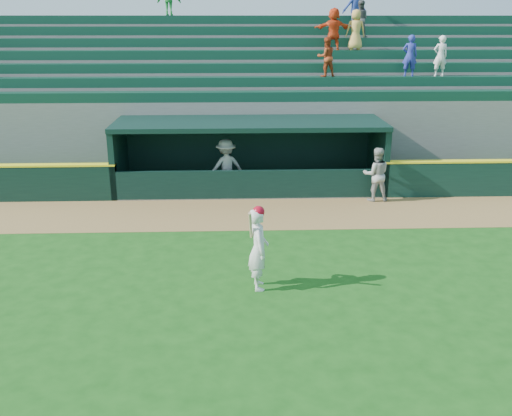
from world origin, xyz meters
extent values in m
plane|color=#164A12|center=(0.00, 0.00, 0.00)|extent=(120.00, 120.00, 0.00)
cube|color=olive|center=(0.00, 4.90, 0.01)|extent=(40.00, 3.00, 0.01)
imported|color=#A0A09B|center=(4.19, 6.15, 0.91)|extent=(0.91, 0.72, 1.82)
imported|color=#9FA09B|center=(-0.83, 7.14, 0.97)|extent=(1.42, 1.11, 1.93)
cube|color=slate|center=(0.00, 7.70, 0.02)|extent=(9.00, 2.60, 0.04)
cube|color=black|center=(-4.60, 7.70, 1.15)|extent=(0.20, 2.60, 2.30)
cube|color=black|center=(4.60, 7.70, 1.15)|extent=(0.20, 2.60, 2.30)
cube|color=black|center=(0.00, 9.00, 1.15)|extent=(9.40, 0.20, 2.30)
cube|color=black|center=(0.00, 7.70, 2.38)|extent=(9.40, 2.80, 0.16)
cube|color=black|center=(0.00, 6.48, 0.50)|extent=(9.00, 0.16, 1.00)
cube|color=brown|center=(0.00, 8.50, 0.25)|extent=(8.40, 0.45, 0.10)
cube|color=slate|center=(0.00, 9.53, 1.46)|extent=(34.00, 0.85, 2.91)
cube|color=#0F3828|center=(0.00, 9.41, 3.09)|extent=(34.00, 0.60, 0.36)
cube|color=slate|center=(0.00, 10.38, 1.68)|extent=(34.00, 0.85, 3.36)
cube|color=#0F3828|center=(0.00, 10.26, 3.54)|extent=(34.00, 0.60, 0.36)
cube|color=slate|center=(0.00, 11.22, 1.91)|extent=(34.00, 0.85, 3.81)
cube|color=#0F3828|center=(0.00, 11.11, 3.99)|extent=(34.00, 0.60, 0.36)
cube|color=slate|center=(0.00, 12.07, 2.13)|extent=(34.00, 0.85, 4.26)
cube|color=#0F3828|center=(0.00, 11.96, 4.44)|extent=(34.00, 0.60, 0.36)
cube|color=slate|center=(0.00, 12.93, 2.35)|extent=(34.00, 0.85, 4.71)
cube|color=#0F3828|center=(0.00, 12.81, 4.89)|extent=(34.00, 0.60, 0.36)
cube|color=slate|center=(0.00, 13.78, 2.58)|extent=(34.00, 0.85, 5.16)
cube|color=#0F3828|center=(0.00, 13.66, 5.34)|extent=(34.00, 0.60, 0.36)
cube|color=slate|center=(0.00, 14.62, 2.80)|extent=(34.00, 0.85, 5.61)
cube|color=#0F3828|center=(0.00, 14.51, 5.79)|extent=(34.00, 0.60, 0.36)
cube|color=slate|center=(0.00, 15.20, 2.80)|extent=(34.50, 0.30, 5.61)
imported|color=#293296|center=(6.24, 10.28, 4.49)|extent=(0.61, 0.44, 1.55)
imported|color=#535353|center=(4.77, 12.83, 5.82)|extent=(0.84, 0.72, 1.50)
imported|color=#E1AC4F|center=(4.44, 11.97, 5.41)|extent=(0.79, 0.52, 1.58)
imported|color=#ED451A|center=(3.53, 11.97, 5.44)|extent=(1.56, 0.62, 1.64)
imported|color=white|center=(7.43, 10.28, 4.48)|extent=(0.58, 0.40, 1.52)
imported|color=#AD3C1A|center=(3.01, 10.28, 4.45)|extent=(0.82, 0.70, 1.46)
imported|color=navy|center=(4.70, 13.68, 6.34)|extent=(1.15, 0.77, 1.65)
imported|color=silver|center=(-0.02, -0.25, 0.95)|extent=(0.51, 0.73, 1.90)
sphere|color=#AF091C|center=(-0.02, -0.25, 1.83)|extent=(0.27, 0.27, 0.27)
cylinder|color=#D5B188|center=(-0.20, -0.47, 1.60)|extent=(0.14, 0.53, 0.76)
camera|label=1|loc=(-0.52, -12.07, 5.87)|focal=40.00mm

